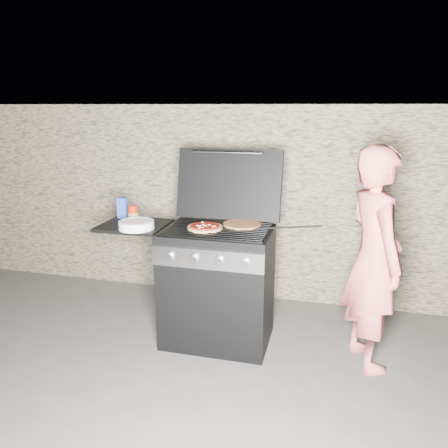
% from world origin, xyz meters
% --- Properties ---
extents(ground, '(50.00, 50.00, 0.00)m').
position_xyz_m(ground, '(0.00, 0.00, 0.00)').
color(ground, '#454340').
extents(stone_wall, '(8.00, 0.35, 1.80)m').
position_xyz_m(stone_wall, '(0.00, 1.05, 0.90)').
color(stone_wall, '#9A8868').
rests_on(stone_wall, ground).
extents(gas_grill, '(1.34, 0.79, 0.91)m').
position_xyz_m(gas_grill, '(-0.25, 0.00, 0.46)').
color(gas_grill, black).
rests_on(gas_grill, ground).
extents(pizza_topped, '(0.29, 0.29, 0.03)m').
position_xyz_m(pizza_topped, '(-0.09, -0.02, 0.93)').
color(pizza_topped, gold).
rests_on(pizza_topped, gas_grill).
extents(pizza_plain, '(0.38, 0.38, 0.02)m').
position_xyz_m(pizza_plain, '(0.16, 0.14, 0.92)').
color(pizza_plain, tan).
rests_on(pizza_plain, gas_grill).
extents(sauce_jar, '(0.08, 0.08, 0.13)m').
position_xyz_m(sauce_jar, '(-0.71, 0.07, 0.97)').
color(sauce_jar, '#A21B08').
rests_on(sauce_jar, gas_grill).
extents(blue_carton, '(0.08, 0.05, 0.17)m').
position_xyz_m(blue_carton, '(-0.84, 0.15, 0.99)').
color(blue_carton, '#283F9E').
rests_on(blue_carton, gas_grill).
extents(plate_stack, '(0.27, 0.27, 0.06)m').
position_xyz_m(plate_stack, '(-0.59, -0.12, 0.93)').
color(plate_stack, white).
rests_on(plate_stack, gas_grill).
extents(person, '(0.56, 0.66, 1.55)m').
position_xyz_m(person, '(1.11, -0.02, 0.78)').
color(person, '#E76364').
rests_on(person, ground).
extents(tongs, '(0.48, 0.14, 0.10)m').
position_xyz_m(tongs, '(0.51, 0.00, 0.96)').
color(tongs, black).
rests_on(tongs, gas_grill).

